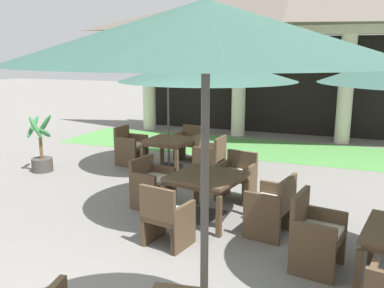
# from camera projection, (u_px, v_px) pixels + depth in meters

# --- Properties ---
(background_pavilion) EXTENTS (10.49, 2.64, 4.50)m
(background_pavilion) POSITION_uv_depth(u_px,v_px,m) (294.00, 20.00, 11.93)
(background_pavilion) COLOR beige
(background_pavilion) RESTS_ON ground
(lawn_strip) EXTENTS (12.29, 2.55, 0.01)m
(lawn_strip) POSITION_uv_depth(u_px,v_px,m) (278.00, 150.00, 11.10)
(lawn_strip) COLOR #519347
(lawn_strip) RESTS_ON ground
(patio_umbrella_near_foreground) EXTENTS (2.29, 2.29, 2.92)m
(patio_umbrella_near_foreground) POSITION_uv_depth(u_px,v_px,m) (206.00, 36.00, 2.40)
(patio_umbrella_near_foreground) COLOR #2D2D2D
(patio_umbrella_near_foreground) RESTS_ON ground
(patio_chair_mid_left_west) EXTENTS (0.63, 0.69, 0.93)m
(patio_chair_mid_left_west) POSITION_uv_depth(u_px,v_px,m) (315.00, 235.00, 4.96)
(patio_chair_mid_left_west) COLOR brown
(patio_chair_mid_left_west) RESTS_ON ground
(patio_table_mid_right) EXTENTS (0.98, 0.98, 0.70)m
(patio_table_mid_right) POSITION_uv_depth(u_px,v_px,m) (169.00, 143.00, 9.14)
(patio_table_mid_right) COLOR brown
(patio_table_mid_right) RESTS_ON ground
(patio_umbrella_mid_right) EXTENTS (2.73, 2.73, 2.66)m
(patio_umbrella_mid_right) POSITION_uv_depth(u_px,v_px,m) (168.00, 61.00, 8.76)
(patio_umbrella_mid_right) COLOR #2D2D2D
(patio_umbrella_mid_right) RESTS_ON ground
(patio_chair_mid_right_north) EXTENTS (0.62, 0.60, 0.81)m
(patio_chair_mid_right_north) POSITION_uv_depth(u_px,v_px,m) (189.00, 143.00, 10.08)
(patio_chair_mid_right_north) COLOR brown
(patio_chair_mid_right_north) RESTS_ON ground
(patio_chair_mid_right_west) EXTENTS (0.62, 0.61, 0.89)m
(patio_chair_mid_right_west) POSITION_uv_depth(u_px,v_px,m) (130.00, 147.00, 9.63)
(patio_chair_mid_right_west) COLOR brown
(patio_chair_mid_right_west) RESTS_ON ground
(patio_chair_mid_right_east) EXTENTS (0.58, 0.61, 0.85)m
(patio_chair_mid_right_east) POSITION_uv_depth(u_px,v_px,m) (211.00, 157.00, 8.75)
(patio_chair_mid_right_east) COLOR brown
(patio_chair_mid_right_east) RESTS_ON ground
(patio_table_far_back) EXTENTS (1.19, 1.19, 0.72)m
(patio_table_far_back) POSITION_uv_depth(u_px,v_px,m) (207.00, 180.00, 6.39)
(patio_table_far_back) COLOR brown
(patio_table_far_back) RESTS_ON ground
(patio_umbrella_far_back) EXTENTS (2.60, 2.60, 2.58)m
(patio_umbrella_far_back) POSITION_uv_depth(u_px,v_px,m) (208.00, 69.00, 6.03)
(patio_umbrella_far_back) COLOR #2D2D2D
(patio_umbrella_far_back) RESTS_ON ground
(patio_chair_far_back_east) EXTENTS (0.65, 0.73, 0.88)m
(patio_chair_far_back_east) POSITION_uv_depth(u_px,v_px,m) (272.00, 206.00, 5.88)
(patio_chair_far_back_east) COLOR brown
(patio_chair_far_back_east) RESTS_ON ground
(patio_chair_far_back_north) EXTENTS (0.68, 0.62, 0.84)m
(patio_chair_far_back_north) POSITION_uv_depth(u_px,v_px,m) (237.00, 177.00, 7.33)
(patio_chair_far_back_north) COLOR brown
(patio_chair_far_back_north) RESTS_ON ground
(patio_chair_far_back_south) EXTENTS (0.65, 0.61, 0.87)m
(patio_chair_far_back_south) POSITION_uv_depth(u_px,v_px,m) (166.00, 218.00, 5.56)
(patio_chair_far_back_south) COLOR brown
(patio_chair_far_back_south) RESTS_ON ground
(patio_chair_far_back_west) EXTENTS (0.64, 0.71, 0.83)m
(patio_chair_far_back_west) POSITION_uv_depth(u_px,v_px,m) (152.00, 183.00, 7.00)
(patio_chair_far_back_west) COLOR brown
(patio_chair_far_back_west) RESTS_ON ground
(potted_palm_left_edge) EXTENTS (0.47, 0.48, 1.26)m
(potted_palm_left_edge) POSITION_uv_depth(u_px,v_px,m) (41.00, 155.00, 9.09)
(potted_palm_left_edge) COLOR #47423D
(potted_palm_left_edge) RESTS_ON ground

